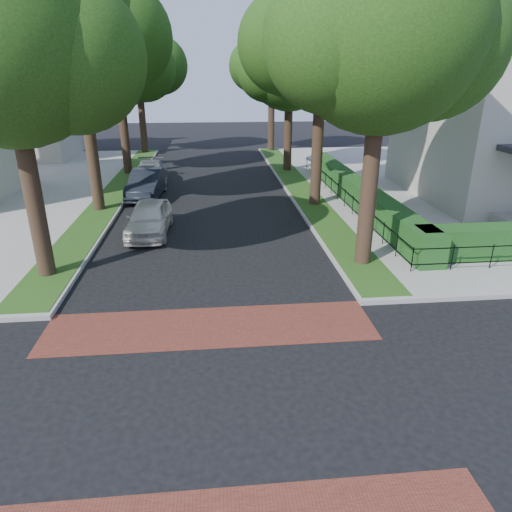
{
  "coord_description": "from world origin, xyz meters",
  "views": [
    {
      "loc": [
        0.19,
        -7.8,
        6.5
      ],
      "look_at": [
        1.38,
        4.34,
        1.6
      ],
      "focal_mm": 32.0,
      "sensor_mm": 36.0,
      "label": 1
    }
  ],
  "objects": [
    {
      "name": "ground",
      "position": [
        0.0,
        0.0,
        0.0
      ],
      "size": [
        120.0,
        120.0,
        0.0
      ],
      "primitive_type": "plane",
      "color": "black",
      "rests_on": "ground"
    },
    {
      "name": "crosswalk_far",
      "position": [
        0.0,
        3.2,
        0.01
      ],
      "size": [
        9.0,
        2.2,
        0.01
      ],
      "primitive_type": "cube",
      "color": "maroon",
      "rests_on": "ground"
    },
    {
      "name": "grass_strip_ne",
      "position": [
        5.4,
        19.1,
        0.16
      ],
      "size": [
        1.6,
        29.8,
        0.02
      ],
      "primitive_type": "cube",
      "color": "#194012",
      "rests_on": "sidewalk_ne"
    },
    {
      "name": "grass_strip_nw",
      "position": [
        -5.4,
        19.1,
        0.16
      ],
      "size": [
        1.6,
        29.8,
        0.02
      ],
      "primitive_type": "cube",
      "color": "#194012",
      "rests_on": "sidewalk_nw"
    },
    {
      "name": "tree_right_near",
      "position": [
        5.6,
        7.24,
        7.63
      ],
      "size": [
        7.75,
        6.67,
        10.66
      ],
      "color": "black",
      "rests_on": "sidewalk_ne"
    },
    {
      "name": "tree_right_mid",
      "position": [
        5.61,
        15.25,
        7.99
      ],
      "size": [
        8.25,
        7.09,
        11.22
      ],
      "color": "black",
      "rests_on": "sidewalk_ne"
    },
    {
      "name": "tree_right_far",
      "position": [
        5.6,
        24.22,
        6.91
      ],
      "size": [
        7.25,
        6.23,
        9.74
      ],
      "color": "black",
      "rests_on": "sidewalk_ne"
    },
    {
      "name": "tree_right_back",
      "position": [
        5.6,
        33.23,
        7.27
      ],
      "size": [
        7.5,
        6.45,
        10.2
      ],
      "color": "black",
      "rests_on": "sidewalk_ne"
    },
    {
      "name": "tree_left_near",
      "position": [
        -5.4,
        7.23,
        7.27
      ],
      "size": [
        7.5,
        6.45,
        10.2
      ],
      "color": "black",
      "rests_on": "sidewalk_nw"
    },
    {
      "name": "tree_left_mid",
      "position": [
        -5.39,
        15.24,
        8.34
      ],
      "size": [
        8.0,
        6.88,
        11.48
      ],
      "color": "black",
      "rests_on": "sidewalk_nw"
    },
    {
      "name": "tree_left_far",
      "position": [
        -5.4,
        24.22,
        7.12
      ],
      "size": [
        7.0,
        6.02,
        9.86
      ],
      "color": "black",
      "rests_on": "sidewalk_nw"
    },
    {
      "name": "tree_left_back",
      "position": [
        -5.4,
        33.24,
        7.41
      ],
      "size": [
        7.75,
        6.66,
        10.44
      ],
      "color": "black",
      "rests_on": "sidewalk_nw"
    },
    {
      "name": "hedge_main_road",
      "position": [
        7.7,
        15.0,
        0.75
      ],
      "size": [
        1.0,
        18.0,
        1.2
      ],
      "primitive_type": "cube",
      "color": "#183E15",
      "rests_on": "sidewalk_ne"
    },
    {
      "name": "fence_main_road",
      "position": [
        6.9,
        15.0,
        0.6
      ],
      "size": [
        0.06,
        18.0,
        0.9
      ],
      "primitive_type": null,
      "color": "black",
      "rests_on": "sidewalk_ne"
    },
    {
      "name": "house_left_far",
      "position": [
        -15.49,
        31.99,
        5.04
      ],
      "size": [
        10.0,
        9.0,
        10.14
      ],
      "color": "beige",
      "rests_on": "sidewalk_nw"
    },
    {
      "name": "parked_car_front",
      "position": [
        -2.56,
        11.33,
        0.72
      ],
      "size": [
        1.83,
        4.28,
        1.44
      ],
      "primitive_type": "imported",
      "rotation": [
        0.0,
        0.0,
        -0.03
      ],
      "color": "silver",
      "rests_on": "ground"
    },
    {
      "name": "parked_car_middle",
      "position": [
        -3.45,
        17.79,
        0.76
      ],
      "size": [
        1.93,
        4.72,
        1.52
      ],
      "primitive_type": "imported",
      "rotation": [
        0.0,
        0.0,
        -0.07
      ],
      "color": "black",
      "rests_on": "ground"
    },
    {
      "name": "parked_car_rear",
      "position": [
        -3.6,
        20.94,
        0.7
      ],
      "size": [
        2.4,
        4.98,
        1.4
      ],
      "primitive_type": "imported",
      "rotation": [
        0.0,
        0.0,
        0.09
      ],
      "color": "gray",
      "rests_on": "ground"
    }
  ]
}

